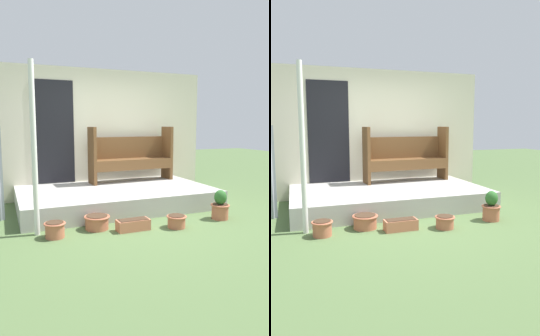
{
  "view_description": "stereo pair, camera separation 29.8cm",
  "coord_description": "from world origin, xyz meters",
  "views": [
    {
      "loc": [
        -1.95,
        -4.58,
        1.48
      ],
      "look_at": [
        0.08,
        0.34,
        0.77
      ],
      "focal_mm": 35.0,
      "sensor_mm": 36.0,
      "label": 1
    },
    {
      "loc": [
        -1.67,
        -4.68,
        1.48
      ],
      "look_at": [
        0.08,
        0.34,
        0.77
      ],
      "focal_mm": 35.0,
      "sensor_mm": 36.0,
      "label": 2
    }
  ],
  "objects": [
    {
      "name": "house_wall",
      "position": [
        -0.06,
        1.99,
        1.3
      ],
      "size": [
        4.65,
        0.08,
        2.6
      ],
      "color": "beige",
      "rests_on": "ground_plane"
    },
    {
      "name": "support_post",
      "position": [
        -1.54,
        -0.12,
        1.15
      ],
      "size": [
        0.07,
        0.07,
        2.31
      ],
      "color": "white",
      "rests_on": "ground_plane"
    },
    {
      "name": "flower_pot_left",
      "position": [
        -1.33,
        -0.32,
        0.12
      ],
      "size": [
        0.29,
        0.29,
        0.21
      ],
      "color": "#B76647",
      "rests_on": "ground_plane"
    },
    {
      "name": "porch_slab",
      "position": [
        -0.02,
        0.98,
        0.16
      ],
      "size": [
        3.45,
        1.96,
        0.32
      ],
      "color": "#B2AFA8",
      "rests_on": "ground_plane"
    },
    {
      "name": "bench",
      "position": [
        0.54,
        1.64,
        0.87
      ],
      "size": [
        1.75,
        0.48,
        1.11
      ],
      "rotation": [
        0.0,
        0.0,
        0.04
      ],
      "color": "brown",
      "rests_on": "porch_slab"
    },
    {
      "name": "ground_plane",
      "position": [
        0.0,
        0.0,
        0.0
      ],
      "size": [
        24.0,
        24.0,
        0.0
      ],
      "primitive_type": "plane",
      "color": "#516B3D"
    },
    {
      "name": "planter_box_rect",
      "position": [
        -0.26,
        -0.44,
        0.08
      ],
      "size": [
        0.47,
        0.2,
        0.16
      ],
      "color": "#C67251",
      "rests_on": "ground_plane"
    },
    {
      "name": "flower_pot_right",
      "position": [
        0.36,
        -0.56,
        0.1
      ],
      "size": [
        0.3,
        0.3,
        0.18
      ],
      "color": "#B76647",
      "rests_on": "ground_plane"
    },
    {
      "name": "flower_pot_middle",
      "position": [
        -0.72,
        -0.19,
        0.11
      ],
      "size": [
        0.37,
        0.37,
        0.2
      ],
      "color": "#B76647",
      "rests_on": "ground_plane"
    },
    {
      "name": "flower_pot_far_right",
      "position": [
        1.22,
        -0.44,
        0.2
      ],
      "size": [
        0.3,
        0.3,
        0.47
      ],
      "color": "#B76647",
      "rests_on": "ground_plane"
    }
  ]
}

